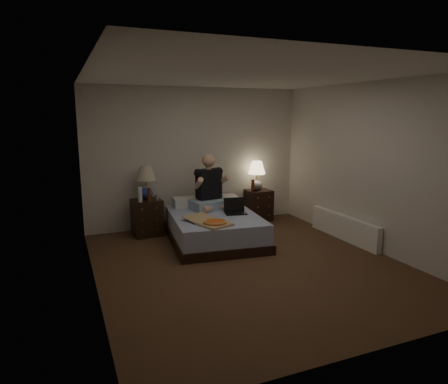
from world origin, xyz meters
name	(u,v)px	position (x,y,z in m)	size (l,w,h in m)	color
floor	(249,264)	(0.00, 0.00, 0.00)	(4.00, 4.50, 0.00)	brown
ceiling	(251,75)	(0.00, 0.00, 2.50)	(4.00, 4.50, 0.00)	white
wall_back	(196,157)	(0.00, 2.25, 1.25)	(4.00, 2.50, 0.00)	white
wall_front	(375,212)	(0.00, -2.25, 1.25)	(4.00, 2.50, 0.00)	white
wall_left	(90,184)	(-2.00, 0.00, 1.25)	(4.50, 2.50, 0.00)	white
wall_right	(370,167)	(2.00, 0.00, 1.25)	(4.50, 2.50, 0.00)	white
bed	(214,228)	(-0.07, 1.16, 0.22)	(1.33, 1.78, 0.44)	#5060A1
nightstand_left	(147,217)	(-1.00, 1.90, 0.31)	(0.47, 0.42, 0.61)	black
nightstand_right	(258,205)	(1.19, 2.05, 0.30)	(0.45, 0.41, 0.59)	black
lamp_left	(146,182)	(-0.97, 1.99, 0.89)	(0.32, 0.32, 0.56)	#2A3F9C
lamp_right	(257,176)	(1.15, 2.05, 0.87)	(0.32, 0.32, 0.56)	gray
water_bottle	(140,195)	(-1.13, 1.76, 0.74)	(0.07, 0.07, 0.25)	white
soda_can	(157,197)	(-0.85, 1.78, 0.66)	(0.07, 0.07, 0.10)	#ABABA6
beer_bottle_left	(149,195)	(-0.99, 1.71, 0.73)	(0.06, 0.06, 0.23)	#53290B
beer_bottle_right	(253,185)	(1.03, 1.98, 0.71)	(0.06, 0.06, 0.23)	#531E0B
person	(210,182)	(0.02, 1.56, 0.91)	(0.66, 0.52, 0.93)	black
laptop	(236,206)	(0.27, 1.06, 0.56)	(0.34, 0.28, 0.24)	black
pizza_box	(215,223)	(-0.29, 0.54, 0.48)	(0.40, 0.76, 0.08)	tan
radiator	(344,227)	(1.93, 0.42, 0.20)	(0.10, 1.60, 0.40)	white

